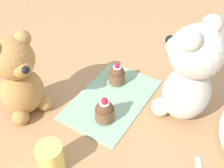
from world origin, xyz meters
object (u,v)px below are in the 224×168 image
Objects in this scene: teddy_bear_tan at (19,78)px; juice_glass at (52,158)px; teddy_bear_cream at (189,74)px; cupcake_near_tan_bear at (117,75)px; cupcake_near_cream_bear at (105,111)px.

teddy_bear_tan is 0.21m from juice_glass.
teddy_bear_cream reaches higher than cupcake_near_tan_bear.
cupcake_near_cream_bear is 1.05× the size of cupcake_near_tan_bear.
cupcake_near_cream_bear is at bearing -54.10° from teddy_bear_tan.
cupcake_near_cream_bear is 1.03× the size of juice_glass.
teddy_bear_cream reaches higher than teddy_bear_tan.
cupcake_near_tan_bear is (-0.14, -0.05, -0.00)m from cupcake_near_cream_bear.
cupcake_near_cream_bear reaches higher than cupcake_near_tan_bear.
teddy_bear_tan is at bearing -34.00° from cupcake_near_tan_bear.
juice_glass is at bearing -18.01° from teddy_bear_cream.
juice_glass is (0.17, -0.02, 0.00)m from cupcake_near_cream_bear.
cupcake_near_tan_bear is (-0.01, -0.20, -0.10)m from teddy_bear_cream.
teddy_bear_tan is 0.22m from cupcake_near_cream_bear.
cupcake_near_cream_bear is at bearing -38.30° from teddy_bear_cream.
teddy_bear_tan is 0.27m from cupcake_near_tan_bear.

